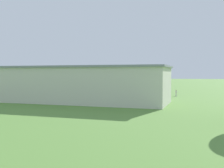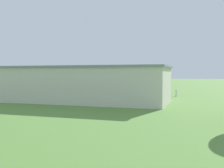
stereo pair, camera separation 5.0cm
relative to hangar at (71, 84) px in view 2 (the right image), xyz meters
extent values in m
plane|color=#568438|center=(-3.33, -34.95, -3.50)|extent=(400.00, 400.00, 0.00)
cube|color=beige|center=(0.00, 0.02, -0.18)|extent=(37.91, 13.07, 6.63)
cube|color=gray|center=(0.00, 0.02, 3.30)|extent=(38.53, 13.68, 0.35)
cube|color=#384251|center=(-0.19, -5.98, -0.78)|extent=(10.00, 0.47, 5.43)
cylinder|color=#B21E1E|center=(-3.03, -30.93, -0.15)|extent=(1.24, 7.04, 1.62)
cone|color=black|center=(-3.09, -34.75, -0.42)|extent=(0.80, 0.77, 0.84)
cube|color=#B21E1E|center=(-3.04, -31.75, -0.38)|extent=(9.34, 1.64, 0.22)
cube|color=#B21E1E|center=(-3.05, -32.26, 0.86)|extent=(9.34, 1.64, 0.22)
cube|color=#B21E1E|center=(-2.98, -27.83, 1.14)|extent=(0.12, 1.19, 1.37)
cube|color=#B21E1E|center=(-2.98, -27.76, 0.07)|extent=(2.61, 0.95, 0.14)
cylinder|color=black|center=(-3.99, -31.52, -1.51)|extent=(0.15, 0.64, 0.64)
cylinder|color=black|center=(-2.09, -31.55, -1.51)|extent=(0.15, 0.64, 0.64)
cylinder|color=#332D28|center=(-6.03, -31.96, 0.24)|extent=(0.08, 0.17, 1.27)
cylinder|color=#332D28|center=(-0.06, -32.05, 0.24)|extent=(0.08, 0.17, 1.27)
cube|color=red|center=(18.82, -14.77, -2.79)|extent=(1.88, 4.70, 0.78)
cube|color=#2D3842|center=(18.82, -14.77, -2.12)|extent=(1.63, 2.64, 0.55)
cylinder|color=black|center=(17.90, -13.20, -3.18)|extent=(0.23, 0.64, 0.64)
cylinder|color=black|center=(19.70, -13.17, -3.18)|extent=(0.23, 0.64, 0.64)
cylinder|color=black|center=(17.95, -16.38, -3.18)|extent=(0.23, 0.64, 0.64)
cylinder|color=black|center=(19.75, -16.35, -3.18)|extent=(0.23, 0.64, 0.64)
cube|color=#23389E|center=(25.45, -14.08, -2.80)|extent=(2.03, 4.06, 0.76)
cube|color=#2D3842|center=(25.45, -14.08, -2.13)|extent=(1.70, 2.31, 0.58)
cylinder|color=black|center=(24.66, -12.68, -3.18)|extent=(0.26, 0.65, 0.64)
cylinder|color=black|center=(26.42, -12.80, -3.18)|extent=(0.26, 0.65, 0.64)
cylinder|color=black|center=(24.48, -15.36, -3.18)|extent=(0.26, 0.65, 0.64)
cylinder|color=black|center=(26.25, -15.48, -3.18)|extent=(0.26, 0.65, 0.64)
cylinder|color=#33723F|center=(-17.65, -11.98, -3.09)|extent=(0.45, 0.45, 0.81)
cylinder|color=#72338C|center=(-17.65, -11.98, -2.40)|extent=(0.54, 0.54, 0.57)
sphere|color=beige|center=(-17.65, -11.98, -2.00)|extent=(0.22, 0.22, 0.22)
cylinder|color=#72338C|center=(-13.42, -19.47, -3.08)|extent=(0.36, 0.36, 0.84)
cylinder|color=navy|center=(-13.42, -19.47, -2.36)|extent=(0.43, 0.43, 0.59)
sphere|color=brown|center=(-13.42, -19.47, -1.95)|extent=(0.23, 0.23, 0.23)
cylinder|color=beige|center=(-19.09, -18.91, -3.10)|extent=(0.43, 0.43, 0.78)
cylinder|color=beige|center=(-19.09, -18.91, -2.44)|extent=(0.51, 0.51, 0.56)
sphere|color=brown|center=(-19.09, -18.91, -2.05)|extent=(0.21, 0.21, 0.21)
camera|label=1|loc=(-23.18, 49.17, 2.10)|focal=43.94mm
camera|label=2|loc=(-23.23, 49.16, 2.10)|focal=43.94mm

